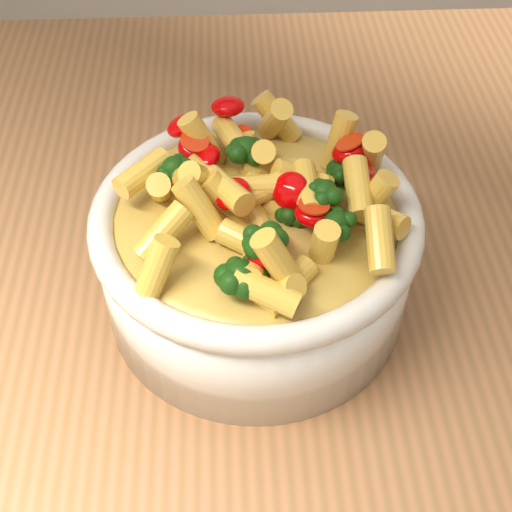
{
  "coord_description": "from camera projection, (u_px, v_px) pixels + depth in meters",
  "views": [
    {
      "loc": [
        -0.09,
        -0.46,
        1.35
      ],
      "look_at": [
        -0.07,
        -0.08,
        0.95
      ],
      "focal_mm": 50.0,
      "sensor_mm": 36.0,
      "label": 1
    }
  ],
  "objects": [
    {
      "name": "serving_bowl",
      "position": [
        256.0,
        255.0,
        0.55
      ],
      "size": [
        0.25,
        0.25,
        0.11
      ],
      "color": "silver",
      "rests_on": "table"
    },
    {
      "name": "table",
      "position": [
        324.0,
        302.0,
        0.72
      ],
      "size": [
        1.2,
        0.8,
        0.9
      ],
      "color": "#A66D47",
      "rests_on": "ground"
    },
    {
      "name": "pasta_salad",
      "position": [
        256.0,
        191.0,
        0.5
      ],
      "size": [
        0.19,
        0.19,
        0.04
      ],
      "color": "#EABF4A",
      "rests_on": "serving_bowl"
    }
  ]
}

